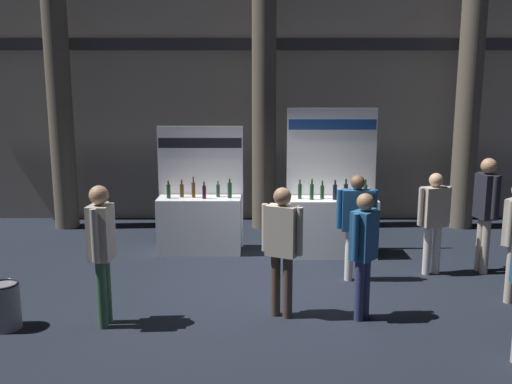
% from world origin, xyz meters
% --- Properties ---
extents(ground_plane, '(27.42, 27.42, 0.00)m').
position_xyz_m(ground_plane, '(0.00, 0.00, 0.00)').
color(ground_plane, black).
extents(hall_colonnade, '(13.71, 1.26, 6.89)m').
position_xyz_m(hall_colonnade, '(0.00, 4.41, 3.38)').
color(hall_colonnade, gray).
rests_on(hall_colonnade, ground_plane).
extents(exhibitor_booth_0, '(1.53, 0.66, 2.22)m').
position_xyz_m(exhibitor_booth_0, '(-1.17, 1.89, 0.59)').
color(exhibitor_booth_0, white).
rests_on(exhibitor_booth_0, ground_plane).
extents(exhibitor_booth_1, '(1.58, 0.66, 2.55)m').
position_xyz_m(exhibitor_booth_1, '(1.17, 1.70, 0.63)').
color(exhibitor_booth_1, white).
rests_on(exhibitor_booth_1, ground_plane).
extents(trash_bin, '(0.38, 0.38, 0.58)m').
position_xyz_m(trash_bin, '(-3.24, -1.36, 0.29)').
color(trash_bin, slate).
rests_on(trash_bin, ground_plane).
extents(visitor_1, '(0.56, 0.34, 1.61)m').
position_xyz_m(visitor_1, '(2.61, 0.66, 0.96)').
color(visitor_1, silver).
rests_on(visitor_1, ground_plane).
extents(visitor_2, '(0.29, 0.51, 1.83)m').
position_xyz_m(visitor_2, '(3.44, 0.74, 1.10)').
color(visitor_2, '#ADA393').
rests_on(visitor_2, ground_plane).
extents(visitor_3, '(0.28, 0.49, 1.76)m').
position_xyz_m(visitor_3, '(-2.03, -1.27, 1.05)').
color(visitor_3, '#33563D').
rests_on(visitor_3, ground_plane).
extents(visitor_4, '(0.39, 0.40, 1.63)m').
position_xyz_m(visitor_4, '(1.18, -1.06, 0.96)').
color(visitor_4, navy).
rests_on(visitor_4, ground_plane).
extents(visitor_5, '(0.61, 0.22, 1.63)m').
position_xyz_m(visitor_5, '(1.35, 0.36, 0.97)').
color(visitor_5, silver).
rests_on(visitor_5, ground_plane).
extents(visitor_9, '(0.51, 0.36, 1.69)m').
position_xyz_m(visitor_9, '(0.16, -1.00, 1.00)').
color(visitor_9, '#47382D').
rests_on(visitor_9, ground_plane).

